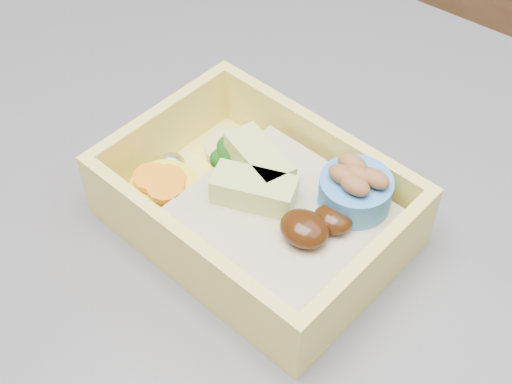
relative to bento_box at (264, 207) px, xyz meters
The scene contains 1 object.
bento_box is the anchor object (origin of this frame).
Camera 1 is at (0.13, -0.25, 1.31)m, focal length 50.00 mm.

